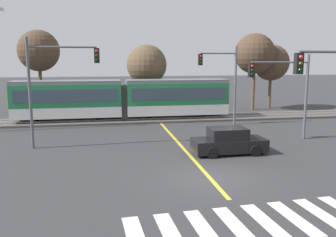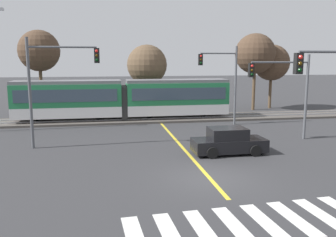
% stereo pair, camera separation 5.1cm
% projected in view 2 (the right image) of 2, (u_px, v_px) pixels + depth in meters
% --- Properties ---
extents(ground_plane, '(200.00, 200.00, 0.00)m').
position_uv_depth(ground_plane, '(210.00, 178.00, 16.26)').
color(ground_plane, '#333335').
extents(track_bed, '(120.00, 4.00, 0.18)m').
position_uv_depth(track_bed, '(158.00, 119.00, 32.02)').
color(track_bed, '#4C4742').
rests_on(track_bed, ground).
extents(rail_near, '(120.00, 0.08, 0.10)m').
position_uv_depth(rail_near, '(159.00, 119.00, 31.30)').
color(rail_near, '#939399').
rests_on(rail_near, track_bed).
extents(rail_far, '(120.00, 0.08, 0.10)m').
position_uv_depth(rail_far, '(157.00, 116.00, 32.70)').
color(rail_far, '#939399').
rests_on(rail_far, track_bed).
extents(light_rail_tram, '(18.50, 2.64, 3.43)m').
position_uv_depth(light_rail_tram, '(124.00, 98.00, 31.18)').
color(light_rail_tram, silver).
rests_on(light_rail_tram, track_bed).
extents(crosswalk_stripe_0, '(0.73, 2.83, 0.01)m').
position_uv_depth(crosswalk_stripe_0, '(135.00, 236.00, 10.92)').
color(crosswalk_stripe_0, silver).
rests_on(crosswalk_stripe_0, ground).
extents(crosswalk_stripe_1, '(0.73, 2.83, 0.01)m').
position_uv_depth(crosswalk_stripe_1, '(169.00, 232.00, 11.18)').
color(crosswalk_stripe_1, silver).
rests_on(crosswalk_stripe_1, ground).
extents(crosswalk_stripe_2, '(0.73, 2.83, 0.01)m').
position_uv_depth(crosswalk_stripe_2, '(202.00, 228.00, 11.43)').
color(crosswalk_stripe_2, silver).
rests_on(crosswalk_stripe_2, ground).
extents(crosswalk_stripe_3, '(0.73, 2.83, 0.01)m').
position_uv_depth(crosswalk_stripe_3, '(234.00, 225.00, 11.69)').
color(crosswalk_stripe_3, silver).
rests_on(crosswalk_stripe_3, ground).
extents(crosswalk_stripe_4, '(0.73, 2.83, 0.01)m').
position_uv_depth(crosswalk_stripe_4, '(265.00, 221.00, 11.94)').
color(crosswalk_stripe_4, silver).
rests_on(crosswalk_stripe_4, ground).
extents(crosswalk_stripe_5, '(0.73, 2.83, 0.01)m').
position_uv_depth(crosswalk_stripe_5, '(294.00, 218.00, 12.20)').
color(crosswalk_stripe_5, silver).
rests_on(crosswalk_stripe_5, ground).
extents(crosswalk_stripe_6, '(0.73, 2.83, 0.01)m').
position_uv_depth(crosswalk_stripe_6, '(322.00, 215.00, 12.45)').
color(crosswalk_stripe_6, silver).
rests_on(crosswalk_stripe_6, ground).
extents(lane_centre_line, '(0.20, 16.82, 0.01)m').
position_uv_depth(lane_centre_line, '(183.00, 148.00, 21.93)').
color(lane_centre_line, gold).
rests_on(lane_centre_line, ground).
extents(sedan_crossing, '(4.21, 1.95, 1.52)m').
position_uv_depth(sedan_crossing, '(229.00, 142.00, 20.43)').
color(sedan_crossing, black).
rests_on(sedan_crossing, ground).
extents(traffic_light_mid_right, '(4.25, 0.38, 5.71)m').
position_uv_depth(traffic_light_mid_right, '(286.00, 84.00, 23.45)').
color(traffic_light_mid_right, '#515459').
rests_on(traffic_light_mid_right, ground).
extents(traffic_light_far_right, '(3.25, 0.38, 6.44)m').
position_uv_depth(traffic_light_far_right, '(224.00, 75.00, 28.86)').
color(traffic_light_far_right, '#515459').
rests_on(traffic_light_far_right, ground).
extents(traffic_light_mid_left, '(4.25, 0.38, 6.68)m').
position_uv_depth(traffic_light_mid_left, '(53.00, 77.00, 21.28)').
color(traffic_light_mid_left, '#515459').
rests_on(traffic_light_mid_left, ground).
extents(bare_tree_far_west, '(4.01, 4.01, 8.22)m').
position_uv_depth(bare_tree_far_west, '(39.00, 51.00, 34.56)').
color(bare_tree_far_west, brown).
rests_on(bare_tree_far_west, ground).
extents(bare_tree_west, '(3.93, 3.93, 6.82)m').
position_uv_depth(bare_tree_west, '(147.00, 65.00, 34.92)').
color(bare_tree_west, brown).
rests_on(bare_tree_west, ground).
extents(bare_tree_east, '(4.22, 4.22, 8.09)m').
position_uv_depth(bare_tree_east, '(255.00, 54.00, 37.33)').
color(bare_tree_east, brown).
rests_on(bare_tree_east, ground).
extents(bare_tree_far_east, '(3.92, 3.92, 6.98)m').
position_uv_depth(bare_tree_far_east, '(271.00, 63.00, 38.90)').
color(bare_tree_far_east, brown).
rests_on(bare_tree_far_east, ground).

